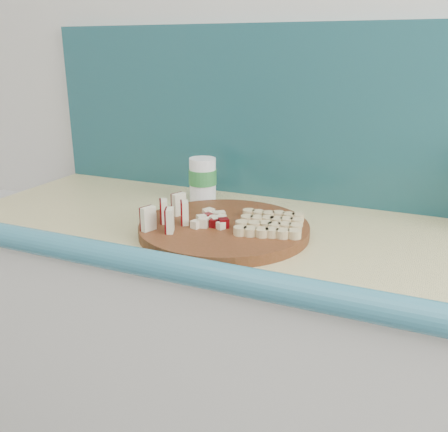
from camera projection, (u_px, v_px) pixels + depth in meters
kitchen_counter at (361, 408)px, 1.29m from camera, size 2.20×0.63×0.91m
backsplash at (402, 121)px, 1.32m from camera, size 2.20×0.02×0.50m
cutting_board at (224, 229)px, 1.22m from camera, size 0.49×0.49×0.03m
apple_wedges at (169, 213)px, 1.20m from camera, size 0.08×0.17×0.06m
apple_chunks at (214, 219)px, 1.22m from camera, size 0.07×0.06×0.02m
banana_slices at (271, 224)px, 1.19m from camera, size 0.18×0.18×0.02m
canister at (203, 179)px, 1.45m from camera, size 0.08×0.08×0.13m
banana_peel at (253, 216)px, 1.35m from camera, size 0.24×0.20×0.01m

